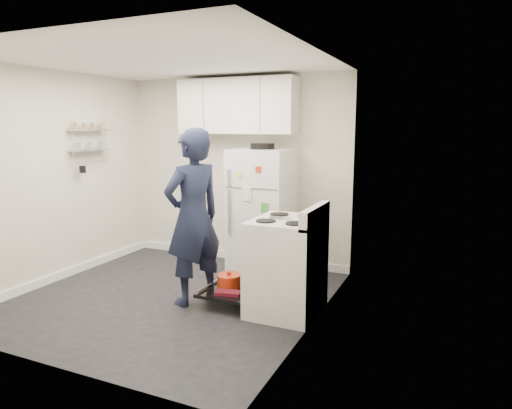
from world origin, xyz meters
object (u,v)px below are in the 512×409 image
at_px(open_oven_door, 232,286).
at_px(refrigerator, 262,211).
at_px(electric_range, 285,267).
at_px(person, 193,217).

relative_size(open_oven_door, refrigerator, 0.43).
distance_m(open_oven_door, refrigerator, 1.26).
distance_m(electric_range, refrigerator, 1.36).
bearing_deg(refrigerator, person, -100.85).
relative_size(electric_range, refrigerator, 0.67).
bearing_deg(person, refrigerator, -167.63).
xyz_separation_m(electric_range, person, (-0.96, -0.15, 0.45)).
relative_size(electric_range, person, 0.60).
distance_m(electric_range, open_oven_door, 0.67).
bearing_deg(electric_range, person, -171.02).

